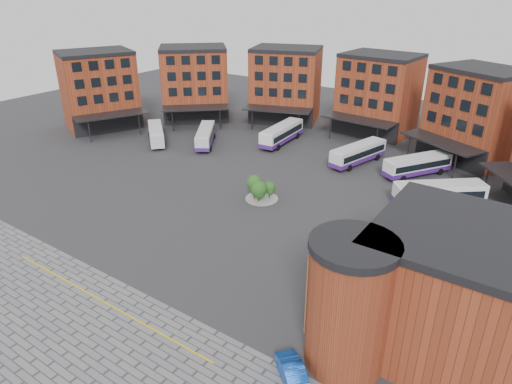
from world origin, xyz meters
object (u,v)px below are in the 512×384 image
Objects in this scene: bus_b at (205,136)px; bus_d at (358,153)px; bus_c at (282,133)px; bus_a at (156,133)px; bus_f at (439,194)px; blue_car at (294,375)px; tree_island at (259,188)px; bus_e at (418,165)px.

bus_d is at bearing -19.25° from bus_b.
bus_b is 0.86× the size of bus_c.
bus_f reaches higher than bus_a.
bus_f is (40.47, -1.57, 0.15)m from bus_b.
bus_c is 2.60× the size of blue_car.
tree_island is 23.80m from bus_c.
bus_a is at bearing -147.79° from bus_d.
blue_car is at bearing -51.15° from tree_island.
bus_d is 45.73m from blue_car.
tree_island is 0.43× the size of bus_b.
bus_c reaches higher than bus_e.
bus_d is (15.20, -1.63, -0.08)m from bus_c.
bus_b is (8.10, 4.06, -0.10)m from bus_a.
bus_d reaches higher than bus_e.
bus_e is (43.19, 11.19, -0.05)m from bus_a.
tree_island reaches higher than bus_b.
bus_d is at bearing -158.93° from bus_f.
blue_car is at bearing -40.84° from bus_f.
tree_island reaches higher than bus_c.
bus_d is (25.86, 6.72, 0.09)m from bus_b.
blue_car is (13.71, -43.62, -0.95)m from bus_d.
blue_car is (47.66, -32.84, -0.97)m from bus_a.
tree_island reaches higher than blue_car.
bus_f is (29.81, -9.92, -0.02)m from bus_c.
bus_d is at bearing -9.53° from bus_c.
bus_f is (19.91, 11.73, -0.04)m from tree_island.
bus_e is 0.99× the size of bus_f.
tree_island is at bearing -66.44° from bus_a.
bus_b is at bearing -21.92° from bus_a.
bus_d is 16.80m from bus_f.
bus_e is at bearing -6.26° from bus_c.
bus_d is 1.09× the size of bus_e.
bus_a is at bearing 162.13° from tree_island.
bus_d is 1.08× the size of bus_f.
bus_c reaches higher than bus_f.
bus_e is (35.09, 7.13, 0.05)m from bus_b.
bus_c is 1.03× the size of bus_d.
tree_island is 0.38× the size of bus_d.
tree_island reaches higher than bus_a.
bus_d is (33.95, 10.78, -0.01)m from bus_a.
tree_island is 30.11m from bus_a.
bus_c is at bearing -150.26° from bus_e.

